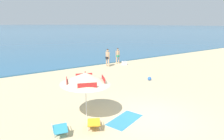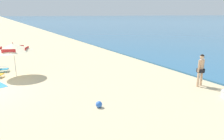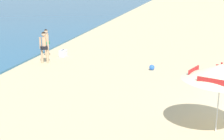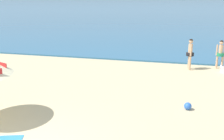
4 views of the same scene
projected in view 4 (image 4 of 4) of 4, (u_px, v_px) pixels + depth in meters
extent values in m
cube|color=#2D668E|center=(180.00, 1.00, 391.63)|extent=(800.00, 800.00, 0.10)
cube|color=red|center=(0.00, 66.00, 9.33)|extent=(0.76, 0.34, 0.28)
cylinder|color=#D8A87F|center=(222.00, 62.00, 15.64)|extent=(0.12, 0.12, 0.83)
cylinder|color=#D8A87F|center=(217.00, 62.00, 15.73)|extent=(0.12, 0.12, 0.83)
cylinder|color=#23845B|center=(220.00, 55.00, 15.57)|extent=(0.41, 0.41, 0.17)
cylinder|color=#D8A87F|center=(221.00, 50.00, 15.50)|extent=(0.23, 0.23, 0.59)
cylinder|color=#D8A87F|center=(217.00, 50.00, 15.56)|extent=(0.09, 0.09, 0.62)
sphere|color=#D8A87F|center=(222.00, 42.00, 15.38)|extent=(0.22, 0.22, 0.22)
sphere|color=black|center=(222.00, 42.00, 15.38)|extent=(0.21, 0.21, 0.21)
cylinder|color=#D8A87F|center=(189.00, 61.00, 15.66)|extent=(0.13, 0.13, 0.88)
cylinder|color=#D8A87F|center=(190.00, 63.00, 15.36)|extent=(0.13, 0.13, 0.88)
cylinder|color=black|center=(190.00, 54.00, 15.39)|extent=(0.44, 0.44, 0.18)
cylinder|color=#D8A87F|center=(190.00, 49.00, 15.31)|extent=(0.24, 0.24, 0.62)
cylinder|color=#D8A87F|center=(190.00, 49.00, 15.53)|extent=(0.10, 0.10, 0.66)
cylinder|color=#D8A87F|center=(191.00, 50.00, 15.11)|extent=(0.10, 0.10, 0.66)
sphere|color=#D8A87F|center=(191.00, 41.00, 15.19)|extent=(0.24, 0.24, 0.24)
sphere|color=black|center=(191.00, 41.00, 15.18)|extent=(0.22, 0.22, 0.22)
sphere|color=blue|center=(188.00, 106.00, 9.95)|extent=(0.28, 0.28, 0.28)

